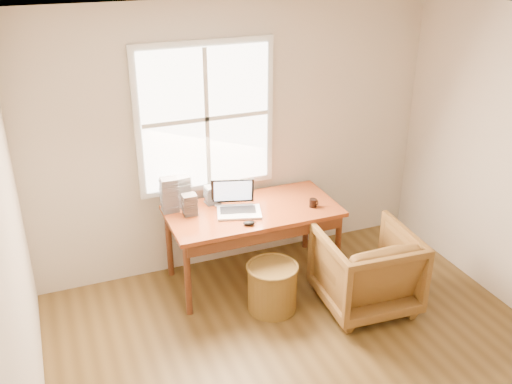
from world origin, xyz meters
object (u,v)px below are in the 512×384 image
wicker_stool (272,288)px  coffee_mug (313,203)px  armchair (366,269)px  laptop (239,198)px  desk (253,211)px  cd_stack_a (182,191)px

wicker_stool → coffee_mug: (0.57, 0.37, 0.57)m
armchair → laptop: (-0.93, 0.75, 0.53)m
desk → laptop: bearing=-166.1°
armchair → wicker_stool: size_ratio=1.87×
cd_stack_a → coffee_mug: bearing=-23.2°
wicker_stool → laptop: (-0.13, 0.50, 0.69)m
desk → armchair: desk is taller
wicker_stool → coffee_mug: size_ratio=5.51×
laptop → desk: bearing=30.0°
armchair → wicker_stool: bearing=-13.5°
cd_stack_a → desk: bearing=-28.7°
armchair → cd_stack_a: size_ratio=2.75×
wicker_stool → coffee_mug: 0.89m
cd_stack_a → wicker_stool: bearing=-56.6°
armchair → coffee_mug: bearing=-65.7°
laptop → coffee_mug: (0.69, -0.13, -0.12)m
desk → wicker_stool: desk is taller
wicker_stool → cd_stack_a: size_ratio=1.47×
coffee_mug → cd_stack_a: (-1.13, 0.49, 0.11)m
coffee_mug → cd_stack_a: 1.24m
desk → armchair: bearing=-45.2°
laptop → coffee_mug: 0.71m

